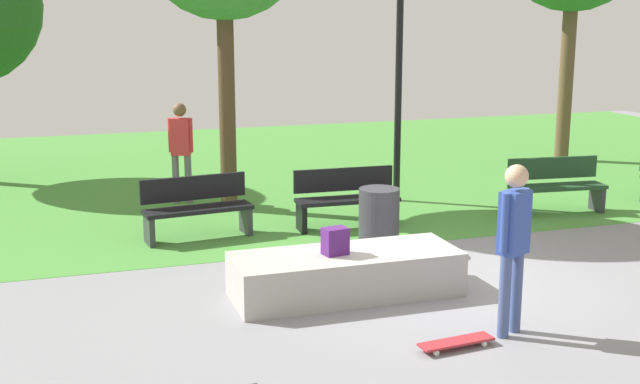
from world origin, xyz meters
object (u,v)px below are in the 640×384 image
Objects in this scene: park_bench_by_oak at (556,184)px; pedestrian_with_backpack at (181,143)px; trash_bin at (379,220)px; skateboard_by_ledge at (456,342)px; lamp_post at (399,52)px; backpack_on_ledge at (335,241)px; skater_performing_trick at (514,236)px; park_bench_near_path at (346,197)px; park_bench_near_lamppost at (197,206)px; concrete_ledge at (346,274)px.

pedestrian_with_backpack is (-5.79, 2.65, 0.58)m from park_bench_by_oak.
skateboard_by_ledge is at bearing -99.09° from trash_bin.
lamp_post reaches higher than park_bench_by_oak.
backpack_on_ledge is at bearing -121.43° from lamp_post.
park_bench_by_oak is at bearing 51.53° from skater_performing_trick.
park_bench_near_path is 3.32m from pedestrian_with_backpack.
trash_bin is at bearing -90.34° from park_bench_near_path.
park_bench_near_lamppost is at bearing 177.41° from park_bench_near_path.
lamp_post reaches higher than park_bench_near_path.
lamp_post reaches higher than backpack_on_ledge.
park_bench_by_oak is 6.40m from pedestrian_with_backpack.
concrete_ledge is 2.21m from skater_performing_trick.
trash_bin is (-0.15, 3.24, -0.62)m from skater_performing_trick.
park_bench_near_lamppost is 1.00× the size of park_bench_by_oak.
backpack_on_ledge is 0.20× the size of park_bench_by_oak.
lamp_post is (1.33, 6.03, 1.54)m from skater_performing_trick.
lamp_post reaches higher than concrete_ledge.
pedestrian_with_backpack is at bearing 89.59° from backpack_on_ledge.
lamp_post is 4.07m from pedestrian_with_backpack.
skateboard_by_ledge is 6.20m from park_bench_by_oak.
pedestrian_with_backpack is at bearing 131.27° from park_bench_near_path.
backpack_on_ledge is at bearing 129.30° from skater_performing_trick.
park_bench_near_path is (2.31, -0.10, 0.00)m from park_bench_near_lamppost.
park_bench_by_oak reaches higher than backpack_on_ledge.
skater_performing_trick is 1.12× the size of park_bench_near_path.
skater_performing_trick reaches higher than skateboard_by_ledge.
skater_performing_trick is at bearing -87.41° from trash_bin.
backpack_on_ledge reaches higher than concrete_ledge.
concrete_ledge is 1.91m from skateboard_by_ledge.
park_bench_near_path is (-0.14, 4.60, -0.59)m from skater_performing_trick.
backpack_on_ledge is 5.48m from lamp_post.
park_bench_near_path is (1.07, 2.93, 0.22)m from concrete_ledge.
skater_performing_trick is at bearing -54.16° from concrete_ledge.
park_bench_near_path reaches higher than skateboard_by_ledge.
skateboard_by_ledge is at bearing -70.11° from park_bench_near_lamppost.
pedestrian_with_backpack is at bearing 164.15° from lamp_post.
park_bench_near_path is (0.55, 4.75, 0.42)m from skateboard_by_ledge.
trash_bin reaches higher than skateboard_by_ledge.
backpack_on_ledge is 0.07× the size of lamp_post.
trash_bin is (-3.65, -1.16, -0.03)m from park_bench_by_oak.
lamp_post is at bearing 59.82° from concrete_ledge.
park_bench_by_oak is 1.01× the size of park_bench_near_path.
pedestrian_with_backpack is at bearing 108.02° from skater_performing_trick.
park_bench_by_oak and park_bench_near_path have the same top height.
park_bench_near_path is 0.38× the size of lamp_post.
park_bench_near_lamppost is (-1.24, 3.03, 0.22)m from concrete_ledge.
pedestrian_with_backpack is (-1.61, 7.21, 0.99)m from skateboard_by_ledge.
park_bench_by_oak is 3.83m from trash_bin.
trash_bin is at bearing -60.63° from pedestrian_with_backpack.
trash_bin is at bearing 92.59° from skater_performing_trick.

